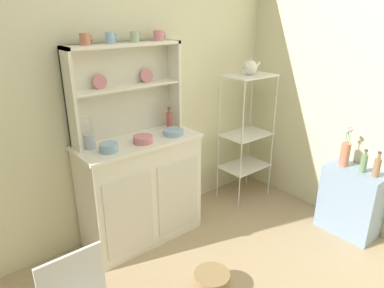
# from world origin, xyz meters

# --- Properties ---
(wall_back) EXTENTS (3.84, 0.05, 2.50)m
(wall_back) POSITION_xyz_m (0.00, 1.62, 1.25)
(wall_back) COLOR beige
(wall_back) RESTS_ON ground
(hutch_cabinet) EXTENTS (1.00, 0.45, 0.91)m
(hutch_cabinet) POSITION_xyz_m (-0.02, 1.37, 0.46)
(hutch_cabinet) COLOR silver
(hutch_cabinet) RESTS_ON ground
(hutch_shelf_unit) EXTENTS (0.93, 0.18, 0.74)m
(hutch_shelf_unit) POSITION_xyz_m (-0.02, 1.53, 1.33)
(hutch_shelf_unit) COLOR silver
(hutch_shelf_unit) RESTS_ON hutch_cabinet
(bakers_rack) EXTENTS (0.48, 0.33, 1.30)m
(bakers_rack) POSITION_xyz_m (1.19, 1.31, 0.79)
(bakers_rack) COLOR silver
(bakers_rack) RESTS_ON ground
(side_shelf_blue) EXTENTS (0.28, 0.48, 0.61)m
(side_shelf_blue) POSITION_xyz_m (1.44, 0.27, 0.30)
(side_shelf_blue) COLOR #849EBC
(side_shelf_blue) RESTS_ON ground
(floor_basket) EXTENTS (0.26, 0.26, 0.14)m
(floor_basket) POSITION_xyz_m (0.02, 0.51, 0.07)
(floor_basket) COLOR #93754C
(floor_basket) RESTS_ON ground
(cup_terracotta_0) EXTENTS (0.09, 0.07, 0.08)m
(cup_terracotta_0) POSITION_xyz_m (-0.32, 1.49, 1.68)
(cup_terracotta_0) COLOR #C67556
(cup_terracotta_0) RESTS_ON hutch_shelf_unit
(cup_sky_1) EXTENTS (0.08, 0.07, 0.08)m
(cup_sky_1) POSITION_xyz_m (-0.13, 1.49, 1.68)
(cup_sky_1) COLOR #8EB2D1
(cup_sky_1) RESTS_ON hutch_shelf_unit
(cup_sage_2) EXTENTS (0.08, 0.07, 0.08)m
(cup_sage_2) POSITION_xyz_m (0.08, 1.49, 1.68)
(cup_sage_2) COLOR #9EB78E
(cup_sage_2) RESTS_ON hutch_shelf_unit
(cup_rose_3) EXTENTS (0.10, 0.08, 0.08)m
(cup_rose_3) POSITION_xyz_m (0.29, 1.49, 1.68)
(cup_rose_3) COLOR #D17A84
(cup_rose_3) RESTS_ON hutch_shelf_unit
(bowl_mixing_large) EXTENTS (0.14, 0.14, 0.06)m
(bowl_mixing_large) POSITION_xyz_m (-0.31, 1.29, 0.94)
(bowl_mixing_large) COLOR #8EB2D1
(bowl_mixing_large) RESTS_ON hutch_cabinet
(bowl_floral_medium) EXTENTS (0.15, 0.15, 0.06)m
(bowl_floral_medium) POSITION_xyz_m (-0.02, 1.29, 0.93)
(bowl_floral_medium) COLOR #D17A84
(bowl_floral_medium) RESTS_ON hutch_cabinet
(bowl_cream_small) EXTENTS (0.17, 0.17, 0.05)m
(bowl_cream_small) POSITION_xyz_m (0.27, 1.29, 0.93)
(bowl_cream_small) COLOR #8EB2D1
(bowl_cream_small) RESTS_ON hutch_cabinet
(jam_bottle) EXTENTS (0.05, 0.05, 0.19)m
(jam_bottle) POSITION_xyz_m (0.35, 1.45, 0.98)
(jam_bottle) COLOR #B74C47
(jam_bottle) RESTS_ON hutch_cabinet
(utensil_jar) EXTENTS (0.08, 0.08, 0.25)m
(utensil_jar) POSITION_xyz_m (-0.39, 1.45, 0.96)
(utensil_jar) COLOR #B2B7C6
(utensil_jar) RESTS_ON hutch_cabinet
(porcelain_teapot) EXTENTS (0.23, 0.14, 0.16)m
(porcelain_teapot) POSITION_xyz_m (1.19, 1.31, 1.37)
(porcelain_teapot) COLOR white
(porcelain_teapot) RESTS_ON bakers_rack
(flower_vase) EXTENTS (0.08, 0.08, 0.35)m
(flower_vase) POSITION_xyz_m (1.44, 0.39, 0.72)
(flower_vase) COLOR #C67556
(flower_vase) RESTS_ON side_shelf_blue
(oil_bottle) EXTENTS (0.05, 0.05, 0.20)m
(oil_bottle) POSITION_xyz_m (1.44, 0.22, 0.69)
(oil_bottle) COLOR #6B8C60
(oil_bottle) RESTS_ON side_shelf_blue
(vinegar_bottle) EXTENTS (0.06, 0.06, 0.22)m
(vinegar_bottle) POSITION_xyz_m (1.44, 0.12, 0.69)
(vinegar_bottle) COLOR #99704C
(vinegar_bottle) RESTS_ON side_shelf_blue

